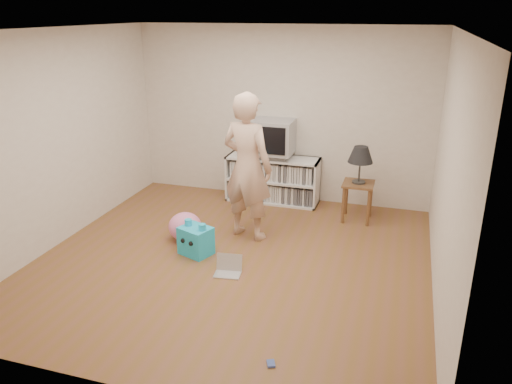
{
  "coord_description": "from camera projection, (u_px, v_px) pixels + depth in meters",
  "views": [
    {
      "loc": [
        1.81,
        -4.95,
        2.79
      ],
      "look_at": [
        0.17,
        0.4,
        0.74
      ],
      "focal_mm": 35.0,
      "sensor_mm": 36.0,
      "label": 1
    }
  ],
  "objects": [
    {
      "name": "person",
      "position": [
        247.0,
        167.0,
        6.22
      ],
      "size": [
        0.78,
        0.61,
        1.88
      ],
      "primitive_type": "imported",
      "rotation": [
        0.0,
        0.0,
        2.88
      ],
      "color": "#DBB095",
      "rests_on": "ground"
    },
    {
      "name": "media_unit",
      "position": [
        273.0,
        179.0,
        7.62
      ],
      "size": [
        1.4,
        0.45,
        0.7
      ],
      "color": "white",
      "rests_on": "ground"
    },
    {
      "name": "ground",
      "position": [
        233.0,
        260.0,
        5.9
      ],
      "size": [
        4.5,
        4.5,
        0.0
      ],
      "primitive_type": "plane",
      "color": "brown",
      "rests_on": "ground"
    },
    {
      "name": "plush_blue",
      "position": [
        196.0,
        240.0,
        6.0
      ],
      "size": [
        0.44,
        0.4,
        0.42
      ],
      "rotation": [
        0.0,
        0.0,
        -0.36
      ],
      "color": "#1CBAEC",
      "rests_on": "ground"
    },
    {
      "name": "dvd_deck",
      "position": [
        273.0,
        155.0,
        7.48
      ],
      "size": [
        0.45,
        0.35,
        0.07
      ],
      "primitive_type": "cube",
      "color": "gray",
      "rests_on": "media_unit"
    },
    {
      "name": "playing_cards",
      "position": [
        271.0,
        364.0,
        4.16
      ],
      "size": [
        0.09,
        0.11,
        0.02
      ],
      "primitive_type": "cube",
      "rotation": [
        0.0,
        0.0,
        0.4
      ],
      "color": "#435AB2",
      "rests_on": "ground"
    },
    {
      "name": "side_table",
      "position": [
        358.0,
        192.0,
        6.89
      ],
      "size": [
        0.42,
        0.42,
        0.55
      ],
      "color": "brown",
      "rests_on": "ground"
    },
    {
      "name": "plush_pink",
      "position": [
        185.0,
        227.0,
        6.37
      ],
      "size": [
        0.48,
        0.48,
        0.36
      ],
      "primitive_type": "ellipsoid",
      "rotation": [
        0.0,
        0.0,
        -0.13
      ],
      "color": "pink",
      "rests_on": "ground"
    },
    {
      "name": "table_lamp",
      "position": [
        361.0,
        155.0,
        6.71
      ],
      "size": [
        0.34,
        0.34,
        0.52
      ],
      "color": "#333333",
      "rests_on": "side_table"
    },
    {
      "name": "walls",
      "position": [
        231.0,
        154.0,
        5.45
      ],
      "size": [
        4.52,
        4.52,
        2.6
      ],
      "color": "beige",
      "rests_on": "ground"
    },
    {
      "name": "laptop",
      "position": [
        228.0,
        268.0,
        5.6
      ],
      "size": [
        0.32,
        0.27,
        0.2
      ],
      "rotation": [
        0.0,
        0.0,
        0.13
      ],
      "color": "silver",
      "rests_on": "ground"
    },
    {
      "name": "ceiling",
      "position": [
        228.0,
        30.0,
        5.0
      ],
      "size": [
        4.5,
        4.5,
        0.01
      ],
      "primitive_type": "cube",
      "color": "white",
      "rests_on": "walls"
    },
    {
      "name": "crt_tv",
      "position": [
        273.0,
        137.0,
        7.38
      ],
      "size": [
        0.6,
        0.53,
        0.5
      ],
      "color": "#A0A0A5",
      "rests_on": "dvd_deck"
    }
  ]
}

